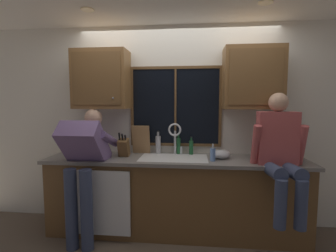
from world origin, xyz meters
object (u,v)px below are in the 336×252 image
(knife_block, at_px, (124,148))
(cutting_board, at_px, (141,140))
(person_standing, at_px, (85,160))
(person_sitting_on_counter, at_px, (280,149))
(bottle_green_glass, at_px, (191,147))
(bottle_tall_clear, at_px, (178,145))
(mixing_bowl, at_px, (221,154))
(bottle_amber_small, at_px, (158,144))
(soap_dispenser, at_px, (213,154))

(knife_block, bearing_deg, cutting_board, 49.16)
(person_standing, xyz_separation_m, knife_block, (0.36, 0.30, 0.09))
(person_sitting_on_counter, xyz_separation_m, bottle_green_glass, (-0.91, 0.49, -0.09))
(person_standing, distance_m, bottle_tall_clear, 1.15)
(bottle_green_glass, bearing_deg, mixing_bowl, -27.16)
(bottle_amber_small, bearing_deg, person_sitting_on_counter, -20.58)
(person_sitting_on_counter, distance_m, bottle_green_glass, 1.04)
(soap_dispenser, relative_size, bottle_green_glass, 0.88)
(person_sitting_on_counter, height_order, soap_dispenser, person_sitting_on_counter)
(soap_dispenser, height_order, bottle_green_glass, bottle_green_glass)
(knife_block, distance_m, soap_dispenser, 1.07)
(knife_block, relative_size, bottle_tall_clear, 1.21)
(knife_block, relative_size, bottle_amber_small, 1.10)
(knife_block, distance_m, mixing_bowl, 1.17)
(person_standing, xyz_separation_m, person_sitting_on_counter, (2.09, 0.01, 0.16))
(bottle_amber_small, bearing_deg, mixing_bowl, -14.24)
(mixing_bowl, height_order, bottle_amber_small, bottle_amber_small)
(knife_block, relative_size, cutting_board, 0.87)
(soap_dispenser, bearing_deg, person_standing, -173.03)
(knife_block, bearing_deg, bottle_tall_clear, 18.88)
(person_sitting_on_counter, bearing_deg, person_standing, -179.59)
(mixing_bowl, relative_size, bottle_amber_small, 0.73)
(soap_dispenser, xyz_separation_m, bottle_green_glass, (-0.24, 0.33, 0.02))
(knife_block, bearing_deg, mixing_bowl, 1.07)
(bottle_green_glass, distance_m, bottle_amber_small, 0.43)
(cutting_board, distance_m, bottle_amber_small, 0.23)
(cutting_board, relative_size, bottle_amber_small, 1.26)
(mixing_bowl, xyz_separation_m, bottle_tall_clear, (-0.52, 0.20, 0.06))
(bottle_amber_small, bearing_deg, bottle_green_glass, -2.20)
(cutting_board, relative_size, mixing_bowl, 1.73)
(mixing_bowl, bearing_deg, bottle_tall_clear, 158.70)
(knife_block, xyz_separation_m, cutting_board, (0.17, 0.20, 0.07))
(person_standing, xyz_separation_m, bottle_tall_clear, (1.02, 0.52, 0.09))
(bottle_amber_small, bearing_deg, soap_dispenser, -27.12)
(knife_block, distance_m, cutting_board, 0.27)
(bottle_amber_small, bearing_deg, knife_block, -150.67)
(person_standing, xyz_separation_m, bottle_green_glass, (1.18, 0.50, 0.07))
(person_standing, distance_m, soap_dispenser, 1.44)
(bottle_green_glass, relative_size, bottle_tall_clear, 0.86)
(bottle_tall_clear, distance_m, bottle_amber_small, 0.26)
(person_sitting_on_counter, height_order, mixing_bowl, person_sitting_on_counter)
(bottle_amber_small, bearing_deg, person_standing, -145.60)
(person_standing, relative_size, cutting_board, 4.04)
(bottle_tall_clear, bearing_deg, bottle_amber_small, -179.19)
(knife_block, xyz_separation_m, soap_dispenser, (1.06, -0.12, -0.03))
(soap_dispenser, bearing_deg, cutting_board, 160.07)
(cutting_board, height_order, soap_dispenser, cutting_board)
(person_sitting_on_counter, xyz_separation_m, soap_dispenser, (-0.67, 0.16, -0.11))
(person_sitting_on_counter, distance_m, soap_dispenser, 0.70)
(knife_block, distance_m, bottle_tall_clear, 0.69)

